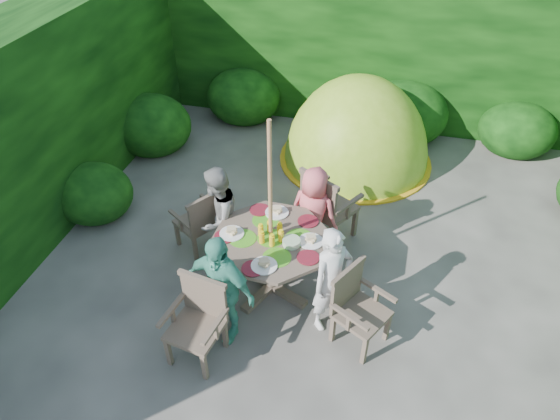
% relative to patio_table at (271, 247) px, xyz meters
% --- Properties ---
extents(ground, '(60.00, 60.00, 0.00)m').
position_rel_patio_table_xyz_m(ground, '(0.64, 0.58, -0.65)').
color(ground, '#43403C').
rests_on(ground, ground).
extents(hedge_enclosure, '(9.00, 9.00, 2.50)m').
position_rel_patio_table_xyz_m(hedge_enclosure, '(0.64, 1.91, 0.60)').
color(hedge_enclosure, black).
rests_on(hedge_enclosure, ground).
extents(patio_table, '(1.76, 1.76, 0.93)m').
position_rel_patio_table_xyz_m(patio_table, '(0.00, 0.00, 0.00)').
color(patio_table, '#493C30').
rests_on(patio_table, ground).
extents(parasol_pole, '(0.06, 0.06, 2.20)m').
position_rel_patio_table_xyz_m(parasol_pole, '(-0.00, 0.00, 0.45)').
color(parasol_pole, '#9B693E').
rests_on(parasol_pole, ground).
extents(garden_chair_right, '(0.65, 0.68, 0.86)m').
position_rel_patio_table_xyz_m(garden_chair_right, '(1.00, -0.45, -0.19)').
color(garden_chair_right, '#493C30').
rests_on(garden_chair_right, ground).
extents(garden_chair_left, '(0.65, 0.67, 0.85)m').
position_rel_patio_table_xyz_m(garden_chair_left, '(-1.02, 0.44, -0.20)').
color(garden_chair_left, '#493C30').
rests_on(garden_chair_left, ground).
extents(garden_chair_back, '(0.79, 0.76, 1.01)m').
position_rel_patio_table_xyz_m(garden_chair_back, '(0.43, 1.00, -0.12)').
color(garden_chair_back, '#493C30').
rests_on(garden_chair_back, ground).
extents(garden_chair_front, '(0.60, 0.55, 0.89)m').
position_rel_patio_table_xyz_m(garden_chair_front, '(-0.48, -1.00, -0.18)').
color(garden_chair_front, '#493C30').
rests_on(garden_chair_front, ground).
extents(child_right, '(0.54, 0.55, 1.28)m').
position_rel_patio_table_xyz_m(child_right, '(0.72, -0.33, -0.01)').
color(child_right, silver).
rests_on(child_right, ground).
extents(child_left, '(0.58, 0.70, 1.30)m').
position_rel_patio_table_xyz_m(child_left, '(-0.73, 0.33, 0.00)').
color(child_left, gray).
rests_on(child_left, ground).
extents(child_back, '(0.67, 0.52, 1.23)m').
position_rel_patio_table_xyz_m(child_back, '(0.32, 0.73, -0.04)').
color(child_back, '#E96069').
rests_on(child_back, ground).
extents(child_front, '(0.84, 0.51, 1.33)m').
position_rel_patio_table_xyz_m(child_front, '(-0.33, -0.73, 0.01)').
color(child_front, teal).
rests_on(child_front, ground).
extents(dome_tent, '(2.79, 2.79, 2.74)m').
position_rel_patio_table_xyz_m(dome_tent, '(0.57, 2.96, -0.65)').
color(dome_tent, '#85B322').
rests_on(dome_tent, ground).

